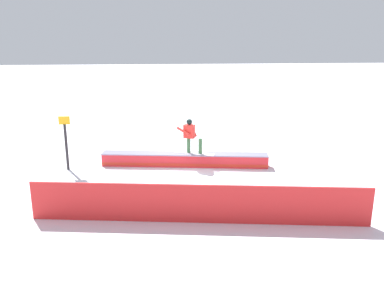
{
  "coord_description": "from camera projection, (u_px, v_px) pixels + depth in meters",
  "views": [
    {
      "loc": [
        1.07,
        14.27,
        4.74
      ],
      "look_at": [
        -0.19,
        1.03,
        1.13
      ],
      "focal_mm": 36.77,
      "sensor_mm": 36.0,
      "label": 1
    }
  ],
  "objects": [
    {
      "name": "ground_plane",
      "position": [
        185.0,
        166.0,
        15.05
      ],
      "size": [
        120.0,
        120.0,
        0.0
      ],
      "primitive_type": "plane",
      "color": "white"
    },
    {
      "name": "grind_box",
      "position": [
        185.0,
        160.0,
        14.99
      ],
      "size": [
        6.31,
        1.47,
        0.5
      ],
      "color": "red",
      "rests_on": "ground_plane"
    },
    {
      "name": "snowboarder",
      "position": [
        191.0,
        135.0,
        14.77
      ],
      "size": [
        1.54,
        0.89,
        1.32
      ],
      "color": "silver",
      "rests_on": "grind_box"
    },
    {
      "name": "safety_fence",
      "position": [
        199.0,
        204.0,
        10.29
      ],
      "size": [
        8.86,
        1.35,
        1.06
      ],
      "primitive_type": "cube",
      "rotation": [
        0.0,
        0.0,
        -0.15
      ],
      "color": "red",
      "rests_on": "ground_plane"
    },
    {
      "name": "trail_marker",
      "position": [
        66.0,
        141.0,
        14.35
      ],
      "size": [
        0.4,
        0.1,
        2.01
      ],
      "color": "#262628",
      "rests_on": "ground_plane"
    }
  ]
}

